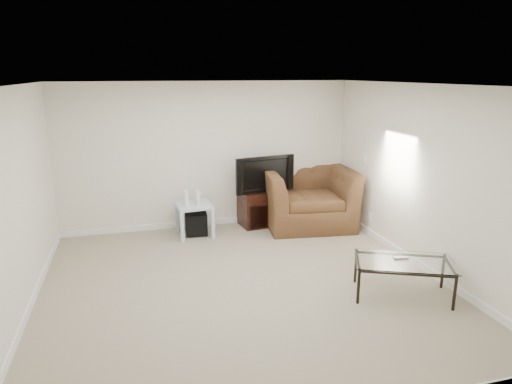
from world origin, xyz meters
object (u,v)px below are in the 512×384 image
object	(u,v)px
television	(262,173)
side_table	(194,220)
tv_stand	(262,207)
coffee_table	(402,278)
recliner	(308,188)
subwoofer	(196,223)

from	to	relation	value
television	side_table	distance (m)	1.42
tv_stand	coffee_table	bearing A→B (deg)	-80.37
side_table	recliner	bearing A→B (deg)	0.00
subwoofer	recliner	size ratio (longest dim) A/B	0.23
tv_stand	coffee_table	world-z (taller)	tv_stand
subwoofer	coffee_table	size ratio (longest dim) A/B	0.31
television	coffee_table	world-z (taller)	television
television	subwoofer	bearing A→B (deg)	177.28
recliner	television	bearing A→B (deg)	172.34
tv_stand	coffee_table	xyz separation A→B (m)	(0.90, -3.03, -0.09)
television	side_table	bearing A→B (deg)	178.20
side_table	coffee_table	bearing A→B (deg)	-52.76
tv_stand	coffee_table	size ratio (longest dim) A/B	0.66
television	coffee_table	size ratio (longest dim) A/B	0.88
subwoofer	recliner	distance (m)	2.04
subwoofer	recliner	xyz separation A→B (m)	(1.98, -0.02, 0.48)
tv_stand	television	xyz separation A→B (m)	(0.00, -0.03, 0.63)
tv_stand	subwoofer	xyz separation A→B (m)	(-1.20, -0.21, -0.12)
side_table	coffee_table	xyz separation A→B (m)	(2.13, -2.80, -0.04)
tv_stand	recliner	world-z (taller)	recliner
tv_stand	side_table	world-z (taller)	tv_stand
tv_stand	television	distance (m)	0.63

